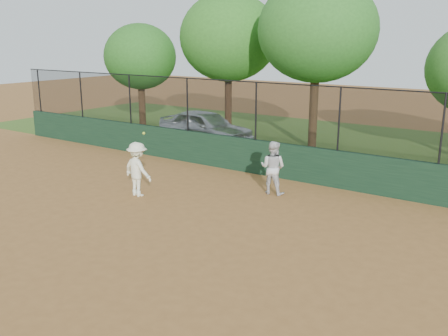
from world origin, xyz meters
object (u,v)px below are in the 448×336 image
Objects in this scene: player_second at (273,168)px; tree_1 at (228,37)px; parked_car at (205,127)px; tree_2 at (317,30)px; player_main at (138,169)px; tree_0 at (140,57)px.

tree_1 is at bearing -53.74° from player_second.
tree_2 reaches higher than parked_car.
parked_car is 7.67m from player_main.
player_second is 0.80× the size of player_main.
player_main reaches higher than player_second.
tree_0 is 0.76× the size of tree_2.
player_second is 0.30× the size of tree_0.
player_main is 0.29× the size of tree_2.
tree_0 is (-8.40, 9.00, 2.84)m from player_main.
tree_2 reaches higher than player_main.
tree_2 is at bearing 0.28° from tree_0.
tree_2 reaches higher than tree_0.
tree_0 is 5.03m from tree_1.
parked_car is 0.84× the size of tree_0.
player_main is at bearing -70.46° from tree_1.
parked_car is 6.27m from tree_2.
player_second is at bearing 37.78° from player_main.
tree_0 is (-5.59, 1.86, 2.89)m from parked_car.
player_main is at bearing -154.96° from parked_car.
tree_2 is (4.30, 1.91, 4.16)m from parked_car.
tree_2 reaches higher than player_second.
tree_1 is (-0.78, 2.97, 3.87)m from parked_car.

